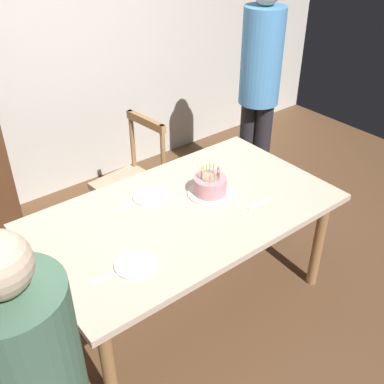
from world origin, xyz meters
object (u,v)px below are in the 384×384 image
Objects in this scene: chair_spindle_back at (132,184)px; birthday_cake at (210,186)px; plate_far_side at (151,196)px; plate_near_celebrant at (136,265)px; person_guest at (260,82)px; dining_table at (185,220)px.

birthday_cake is at bearing -83.88° from chair_spindle_back.
birthday_cake is 0.37m from plate_far_side.
chair_spindle_back is (0.22, 0.61, -0.30)m from plate_far_side.
plate_near_celebrant is at bearing -120.25° from chair_spindle_back.
plate_near_celebrant is at bearing -130.92° from plate_far_side.
birthday_cake is 1.24m from person_guest.
dining_table is 0.55m from plate_near_celebrant.
plate_far_side is 0.23× the size of chair_spindle_back.
birthday_cake reaches higher than plate_near_celebrant.
person_guest reaches higher than plate_near_celebrant.
plate_far_side is (0.40, 0.47, 0.00)m from plate_near_celebrant.
plate_far_side is 0.71m from chair_spindle_back.
chair_spindle_back is 0.52× the size of person_guest.
person_guest is (1.76, 0.90, 0.29)m from plate_near_celebrant.
plate_far_side is at bearing 49.08° from plate_near_celebrant.
plate_near_celebrant is 0.12× the size of person_guest.
dining_table is 8.14× the size of plate_far_side.
birthday_cake is at bearing 8.88° from dining_table.
chair_spindle_back reaches higher than birthday_cake.
plate_near_celebrant is 1.99m from person_guest.
chair_spindle_back is at bearing 69.88° from plate_far_side.
person_guest is (1.13, -0.17, 0.59)m from chair_spindle_back.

